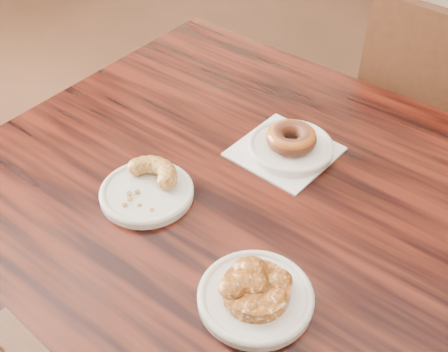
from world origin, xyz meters
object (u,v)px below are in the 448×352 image
at_px(glazed_donut, 291,138).
at_px(cruller_fragment, 146,184).
at_px(cafe_table, 227,332).
at_px(apple_fritter, 256,288).
at_px(chair_far, 438,147).

bearing_deg(glazed_donut, cruller_fragment, -131.84).
xyz_separation_m(glazed_donut, cruller_fragment, (-0.19, -0.21, -0.01)).
xyz_separation_m(cafe_table, cruller_fragment, (-0.14, -0.03, 0.40)).
relative_size(apple_fritter, cruller_fragment, 1.17).
bearing_deg(apple_fritter, cruller_fragment, 152.67).
relative_size(chair_far, apple_fritter, 6.82).
xyz_separation_m(cafe_table, apple_fritter, (0.11, -0.15, 0.40)).
relative_size(cafe_table, glazed_donut, 10.61).
relative_size(chair_far, cruller_fragment, 7.95).
height_order(cafe_table, chair_far, chair_far).
height_order(chair_far, glazed_donut, chair_far).
height_order(cafe_table, apple_fritter, apple_fritter).
relative_size(glazed_donut, cruller_fragment, 0.82).
xyz_separation_m(chair_far, apple_fritter, (-0.21, -0.87, 0.33)).
bearing_deg(chair_far, apple_fritter, 93.16).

